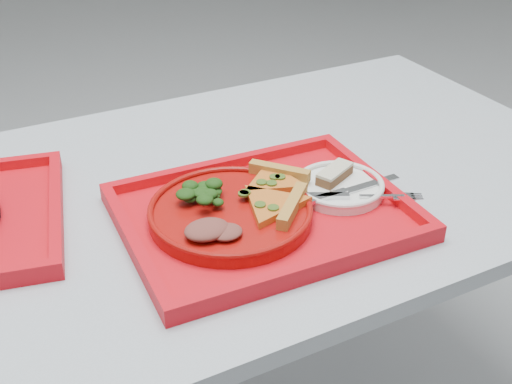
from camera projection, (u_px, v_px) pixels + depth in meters
table at (175, 232)px, 1.14m from camera, size 1.60×0.80×0.75m
tray_main at (264, 216)px, 1.04m from camera, size 0.46×0.37×0.01m
dinner_plate at (230, 214)px, 1.02m from camera, size 0.26×0.26×0.02m
side_plate at (339, 188)px, 1.09m from camera, size 0.15×0.15×0.01m
pizza_slice_a at (272, 202)px, 1.01m from camera, size 0.17×0.17×0.02m
pizza_slice_b at (273, 180)px, 1.07m from camera, size 0.16×0.16×0.02m
salad_heap at (202, 192)px, 1.02m from camera, size 0.08×0.07×0.04m
meat_portion at (207, 230)px, 0.95m from camera, size 0.07×0.06×0.02m
dessert_bar at (335, 174)px, 1.10m from camera, size 0.08×0.06×0.02m
knife at (353, 189)px, 1.07m from camera, size 0.19×0.02×0.01m
fork at (358, 196)px, 1.05m from camera, size 0.17×0.10×0.01m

